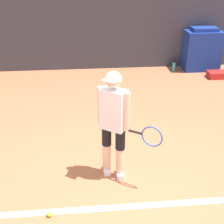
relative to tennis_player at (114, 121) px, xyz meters
The scene contains 8 objects.
ground_plane 1.04m from the tennis_player, 74.78° to the right, with size 24.00×24.00×0.00m, color #B76642.
back_wall 5.00m from the tennis_player, 88.38° to the left, with size 24.00×0.10×2.82m.
court_baseline 1.14m from the tennis_player, 78.72° to the right, with size 21.60×0.10×0.01m.
tennis_player is the anchor object (origin of this frame).
tennis_ball 1.45m from the tennis_player, 139.15° to the right, with size 0.07×0.07×0.07m.
covered_chair 5.46m from the tennis_player, 57.27° to the left, with size 0.99×0.57×1.19m.
equipment_bag 5.14m from the tennis_player, 49.45° to the left, with size 0.75×0.36×0.17m.
water_bottle 5.09m from the tennis_player, 64.41° to the left, with size 0.09×0.09×0.26m.
Camera 1 is at (-0.53, -3.21, 2.90)m, focal length 50.00 mm.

